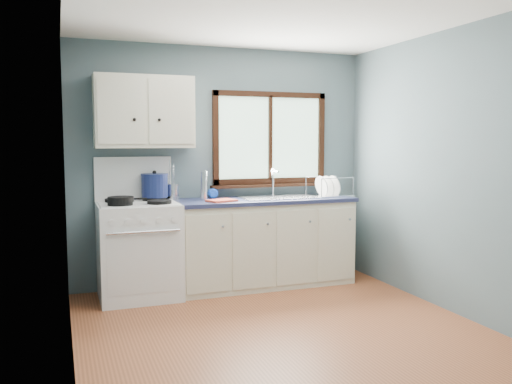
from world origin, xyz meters
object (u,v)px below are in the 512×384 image
object	(u,v)px
gas_range	(139,247)
thermos	(204,185)
skillet	(121,199)
base_cabinets	(264,246)
utensil_crock	(173,192)
stockpot	(155,185)
dish_rack	(329,191)
sink	(280,203)

from	to	relation	value
gas_range	thermos	bearing A→B (deg)	7.47
gas_range	skillet	distance (m)	0.54
base_cabinets	utensil_crock	distance (m)	1.12
base_cabinets	thermos	distance (m)	0.91
stockpot	utensil_crock	world-z (taller)	utensil_crock
base_cabinets	utensil_crock	size ratio (longest dim) A/B	4.51
stockpot	utensil_crock	xyz separation A→B (m)	(0.19, 0.05, -0.08)
utensil_crock	base_cabinets	bearing A→B (deg)	-11.62
skillet	utensil_crock	world-z (taller)	utensil_crock
base_cabinets	stockpot	xyz separation A→B (m)	(-1.11, 0.14, 0.67)
thermos	dish_rack	size ratio (longest dim) A/B	0.63
base_cabinets	thermos	size ratio (longest dim) A/B	6.28
base_cabinets	dish_rack	world-z (taller)	dish_rack
sink	thermos	distance (m)	0.84
sink	utensil_crock	xyz separation A→B (m)	(-1.10, 0.19, 0.15)
dish_rack	base_cabinets	bearing A→B (deg)	170.23
thermos	dish_rack	world-z (taller)	thermos
skillet	dish_rack	size ratio (longest dim) A/B	0.77
gas_range	sink	bearing A→B (deg)	0.71
gas_range	sink	distance (m)	1.53
skillet	utensil_crock	distance (m)	0.66
utensil_crock	dish_rack	distance (m)	1.68
base_cabinets	dish_rack	bearing A→B (deg)	-2.60
utensil_crock	thermos	world-z (taller)	utensil_crock
base_cabinets	sink	distance (m)	0.48
sink	utensil_crock	distance (m)	1.13
skillet	dish_rack	distance (m)	2.22
sink	thermos	world-z (taller)	sink
sink	dish_rack	distance (m)	0.57
sink	thermos	xyz separation A→B (m)	(-0.81, 0.07, 0.21)
sink	skillet	size ratio (longest dim) A/B	2.33
utensil_crock	dish_rack	world-z (taller)	utensil_crock
gas_range	dish_rack	xyz separation A→B (m)	(2.04, -0.01, 0.49)
dish_rack	thermos	bearing A→B (deg)	168.49
thermos	dish_rack	bearing A→B (deg)	-4.34
gas_range	utensil_crock	bearing A→B (deg)	28.77
gas_range	utensil_crock	size ratio (longest dim) A/B	3.32
utensil_crock	dish_rack	size ratio (longest dim) A/B	0.88
skillet	dish_rack	xyz separation A→B (m)	(2.22, 0.14, -0.01)
base_cabinets	gas_range	bearing A→B (deg)	-179.18
skillet	stockpot	size ratio (longest dim) A/B	1.30
sink	thermos	size ratio (longest dim) A/B	2.85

